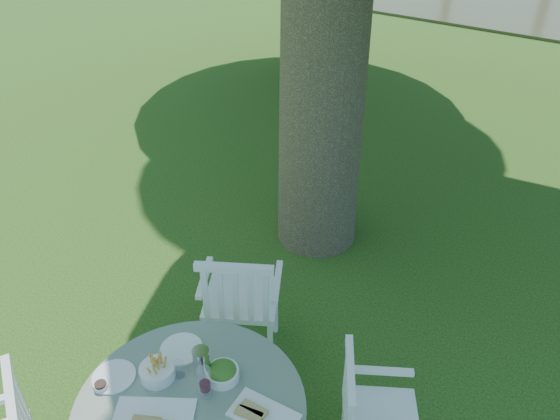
% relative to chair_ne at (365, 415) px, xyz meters
% --- Properties ---
extents(ground, '(140.00, 140.00, 0.00)m').
position_rel_chair_ne_xyz_m(ground, '(-1.32, 0.87, -0.55)').
color(ground, '#18390B').
rests_on(ground, ground).
extents(chair_ne, '(0.62, 0.63, 0.94)m').
position_rel_chair_ne_xyz_m(chair_ne, '(0.00, 0.00, 0.00)').
color(chair_ne, white).
rests_on(chair_ne, ground).
extents(chair_nw, '(0.69, 0.67, 1.02)m').
position_rel_chair_ne_xyz_m(chair_nw, '(-1.13, 0.29, 0.05)').
color(chair_nw, white).
rests_on(chair_nw, ground).
extents(tableware, '(1.26, 0.79, 0.21)m').
position_rel_chair_ne_xyz_m(tableware, '(-0.81, -0.55, 0.21)').
color(tableware, white).
rests_on(tableware, table).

